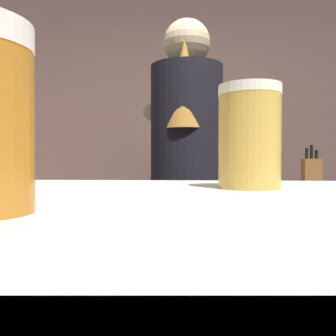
% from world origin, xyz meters
% --- Properties ---
extents(wall_back, '(5.20, 0.10, 2.70)m').
position_xyz_m(wall_back, '(0.00, 2.20, 1.35)').
color(wall_back, brown).
rests_on(wall_back, ground).
extents(prep_counter, '(2.10, 0.60, 0.89)m').
position_xyz_m(prep_counter, '(0.35, 0.76, 0.45)').
color(prep_counter, '#4F3A27').
rests_on(prep_counter, ground).
extents(back_shelf, '(0.93, 0.36, 1.13)m').
position_xyz_m(back_shelf, '(0.25, 1.92, 0.57)').
color(back_shelf, '#3F3442').
rests_on(back_shelf, ground).
extents(bartender, '(0.45, 0.53, 1.75)m').
position_xyz_m(bartender, '(0.07, 0.31, 1.01)').
color(bartender, '#273741').
rests_on(bartender, ground).
extents(knife_block, '(0.10, 0.08, 0.28)m').
position_xyz_m(knife_block, '(0.81, 0.78, 1.00)').
color(knife_block, brown).
rests_on(knife_block, prep_counter).
extents(mixing_bowl, '(0.16, 0.16, 0.04)m').
position_xyz_m(mixing_bowl, '(-0.42, 0.76, 0.92)').
color(mixing_bowl, silver).
rests_on(mixing_bowl, prep_counter).
extents(chefs_knife, '(0.24, 0.04, 0.01)m').
position_xyz_m(chefs_knife, '(0.35, 0.71, 0.90)').
color(chefs_knife, silver).
rests_on(chefs_knife, prep_counter).
extents(pint_glass_far, '(0.08, 0.08, 0.13)m').
position_xyz_m(pint_glass_far, '(0.15, -0.93, 1.13)').
color(pint_glass_far, gold).
rests_on(pint_glass_far, bar_counter).
extents(bottle_soy, '(0.06, 0.06, 0.20)m').
position_xyz_m(bottle_soy, '(0.39, 1.89, 1.21)').
color(bottle_soy, '#4B8929').
rests_on(bottle_soy, back_shelf).
extents(bottle_olive_oil, '(0.06, 0.06, 0.22)m').
position_xyz_m(bottle_olive_oil, '(0.30, 1.88, 1.22)').
color(bottle_olive_oil, '#458329').
rests_on(bottle_olive_oil, back_shelf).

